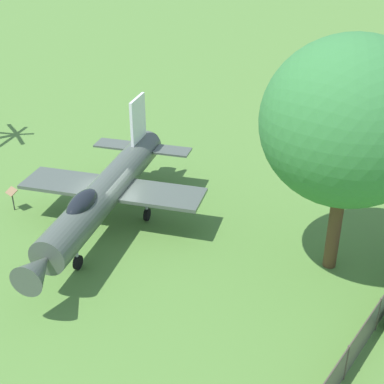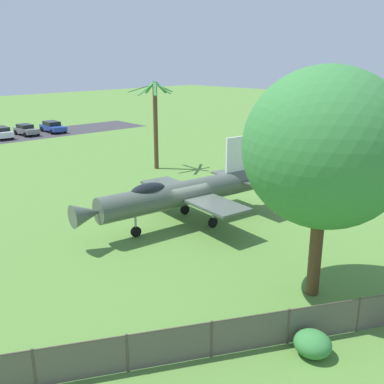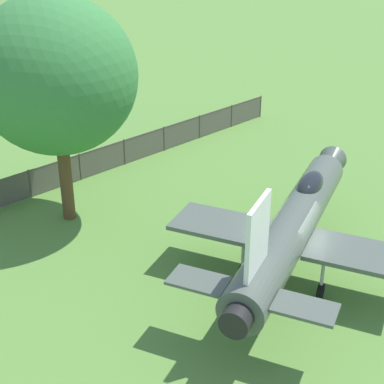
{
  "view_description": "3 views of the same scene",
  "coord_description": "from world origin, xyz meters",
  "px_view_note": "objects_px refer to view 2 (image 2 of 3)",
  "views": [
    {
      "loc": [
        20.76,
        6.32,
        13.35
      ],
      "look_at": [
        0.72,
        3.91,
        2.5
      ],
      "focal_mm": 50.8,
      "sensor_mm": 36.0,
      "label": 1
    },
    {
      "loc": [
        17.36,
        18.11,
        9.68
      ],
      "look_at": [
        -0.43,
        0.27,
        2.01
      ],
      "focal_mm": 41.48,
      "sensor_mm": 36.0,
      "label": 2
    },
    {
      "loc": [
        -18.41,
        -1.41,
        12.17
      ],
      "look_at": [
        0.72,
        3.91,
        2.5
      ],
      "focal_mm": 54.49,
      "sensor_mm": 36.0,
      "label": 3
    }
  ],
  "objects_px": {
    "parked_car_blue": "(53,127)",
    "parked_car_white": "(0,132)",
    "palm_tree": "(155,122)",
    "info_plaque": "(144,190)",
    "shrub_near_fence": "(313,344)",
    "display_jet": "(179,194)",
    "shade_tree": "(325,149)",
    "parked_car_gray": "(26,130)"
  },
  "relations": [
    {
      "from": "display_jet",
      "to": "palm_tree",
      "type": "xyz_separation_m",
      "value": [
        -8.36,
        -11.86,
        2.19
      ]
    },
    {
      "from": "display_jet",
      "to": "shade_tree",
      "type": "relative_size",
      "value": 1.37
    },
    {
      "from": "palm_tree",
      "to": "parked_car_white",
      "type": "bearing_deg",
      "value": -81.92
    },
    {
      "from": "palm_tree",
      "to": "parked_car_gray",
      "type": "xyz_separation_m",
      "value": [
        0.27,
        -25.54,
        -3.46
      ]
    },
    {
      "from": "shrub_near_fence",
      "to": "info_plaque",
      "type": "bearing_deg",
      "value": -110.91
    },
    {
      "from": "parked_car_blue",
      "to": "parked_car_gray",
      "type": "distance_m",
      "value": 3.66
    },
    {
      "from": "shrub_near_fence",
      "to": "info_plaque",
      "type": "relative_size",
      "value": 1.13
    },
    {
      "from": "info_plaque",
      "to": "parked_car_white",
      "type": "xyz_separation_m",
      "value": [
        -3.35,
        -32.39,
        -0.08
      ]
    },
    {
      "from": "palm_tree",
      "to": "shrub_near_fence",
      "type": "relative_size",
      "value": 5.94
    },
    {
      "from": "info_plaque",
      "to": "display_jet",
      "type": "bearing_deg",
      "value": 74.58
    },
    {
      "from": "parked_car_gray",
      "to": "parked_car_blue",
      "type": "bearing_deg",
      "value": 86.16
    },
    {
      "from": "parked_car_blue",
      "to": "info_plaque",
      "type": "bearing_deg",
      "value": -13.96
    },
    {
      "from": "palm_tree",
      "to": "info_plaque",
      "type": "relative_size",
      "value": 6.72
    },
    {
      "from": "info_plaque",
      "to": "parked_car_white",
      "type": "relative_size",
      "value": 0.24
    },
    {
      "from": "parked_car_blue",
      "to": "parked_car_gray",
      "type": "xyz_separation_m",
      "value": [
        3.66,
        -0.16,
        -0.02
      ]
    },
    {
      "from": "info_plaque",
      "to": "parked_car_white",
      "type": "bearing_deg",
      "value": -95.91
    },
    {
      "from": "parked_car_blue",
      "to": "parked_car_gray",
      "type": "bearing_deg",
      "value": -88.59
    },
    {
      "from": "shade_tree",
      "to": "display_jet",
      "type": "bearing_deg",
      "value": -98.4
    },
    {
      "from": "shrub_near_fence",
      "to": "info_plaque",
      "type": "height_order",
      "value": "info_plaque"
    },
    {
      "from": "parked_car_gray",
      "to": "shrub_near_fence",
      "type": "bearing_deg",
      "value": -16.34
    },
    {
      "from": "shrub_near_fence",
      "to": "shade_tree",
      "type": "bearing_deg",
      "value": -149.54
    },
    {
      "from": "shade_tree",
      "to": "parked_car_white",
      "type": "bearing_deg",
      "value": -97.46
    },
    {
      "from": "palm_tree",
      "to": "shrub_near_fence",
      "type": "height_order",
      "value": "palm_tree"
    },
    {
      "from": "shrub_near_fence",
      "to": "parked_car_blue",
      "type": "relative_size",
      "value": 0.28
    },
    {
      "from": "info_plaque",
      "to": "palm_tree",
      "type": "bearing_deg",
      "value": -135.52
    },
    {
      "from": "shrub_near_fence",
      "to": "parked_car_white",
      "type": "height_order",
      "value": "parked_car_white"
    },
    {
      "from": "shrub_near_fence",
      "to": "parked_car_blue",
      "type": "height_order",
      "value": "parked_car_blue"
    },
    {
      "from": "parked_car_blue",
      "to": "parked_car_white",
      "type": "height_order",
      "value": "parked_car_white"
    },
    {
      "from": "shade_tree",
      "to": "parked_car_gray",
      "type": "bearing_deg",
      "value": -101.43
    },
    {
      "from": "shade_tree",
      "to": "palm_tree",
      "type": "distance_m",
      "value": 23.9
    },
    {
      "from": "parked_car_gray",
      "to": "info_plaque",
      "type": "bearing_deg",
      "value": -13.08
    },
    {
      "from": "display_jet",
      "to": "parked_car_white",
      "type": "bearing_deg",
      "value": -88.59
    },
    {
      "from": "shrub_near_fence",
      "to": "parked_car_white",
      "type": "bearing_deg",
      "value": -101.27
    },
    {
      "from": "info_plaque",
      "to": "parked_car_blue",
      "type": "distance_m",
      "value": 33.86
    },
    {
      "from": "shrub_near_fence",
      "to": "parked_car_white",
      "type": "distance_m",
      "value": 50.36
    },
    {
      "from": "shade_tree",
      "to": "parked_car_blue",
      "type": "relative_size",
      "value": 2.02
    },
    {
      "from": "parked_car_blue",
      "to": "parked_car_white",
      "type": "xyz_separation_m",
      "value": [
        7.02,
        -0.16,
        0.03
      ]
    },
    {
      "from": "parked_car_blue",
      "to": "shrub_near_fence",
      "type": "bearing_deg",
      "value": -15.03
    },
    {
      "from": "shade_tree",
      "to": "palm_tree",
      "type": "bearing_deg",
      "value": -114.34
    },
    {
      "from": "palm_tree",
      "to": "shrub_near_fence",
      "type": "distance_m",
      "value": 27.64
    },
    {
      "from": "parked_car_blue",
      "to": "parked_car_white",
      "type": "bearing_deg",
      "value": -87.47
    },
    {
      "from": "parked_car_white",
      "to": "info_plaque",
      "type": "bearing_deg",
      "value": 178.01
    }
  ]
}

